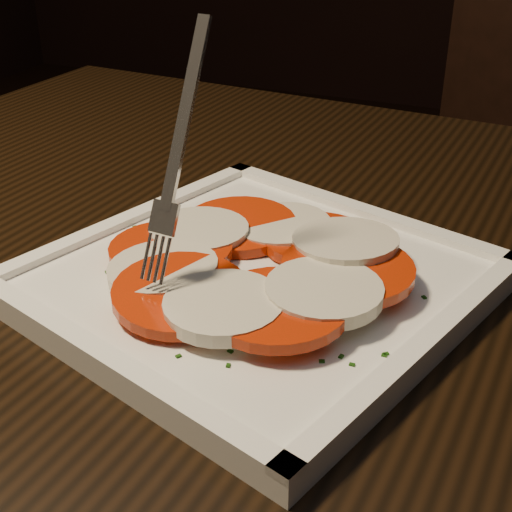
# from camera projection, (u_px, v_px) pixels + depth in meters

# --- Properties ---
(table) EXTENTS (1.26, 0.90, 0.75)m
(table) POSITION_uv_depth(u_px,v_px,m) (354.00, 360.00, 0.62)
(table) COLOR black
(table) RESTS_ON ground
(chair) EXTENTS (0.56, 0.56, 0.93)m
(chair) POSITION_uv_depth(u_px,v_px,m) (511.00, 196.00, 1.21)
(chair) COLOR black
(chair) RESTS_ON ground
(plate) EXTENTS (0.37, 0.37, 0.01)m
(plate) POSITION_uv_depth(u_px,v_px,m) (256.00, 282.00, 0.53)
(plate) COLOR white
(plate) RESTS_ON table
(caprese_salad) EXTENTS (0.25, 0.24, 0.03)m
(caprese_salad) POSITION_uv_depth(u_px,v_px,m) (256.00, 261.00, 0.52)
(caprese_salad) COLOR red
(caprese_salad) RESTS_ON plate
(fork) EXTENTS (0.04, 0.08, 0.16)m
(fork) POSITION_uv_depth(u_px,v_px,m) (187.00, 145.00, 0.47)
(fork) COLOR white
(fork) RESTS_ON caprese_salad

